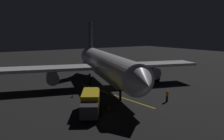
{
  "coord_description": "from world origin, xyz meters",
  "views": [
    {
      "loc": [
        21.28,
        34.71,
        9.93
      ],
      "look_at": [
        0.0,
        2.0,
        3.5
      ],
      "focal_mm": 37.4,
      "sensor_mm": 36.0,
      "label": 1
    }
  ],
  "objects_px": {
    "baggage_truck": "(91,103)",
    "ground_crew_worker": "(167,96)",
    "traffic_cone_near_left": "(109,108)",
    "catering_truck": "(146,76)",
    "airliner": "(105,65)",
    "traffic_cone_near_right": "(72,96)"
  },
  "relations": [
    {
      "from": "traffic_cone_near_left",
      "to": "traffic_cone_near_right",
      "type": "relative_size",
      "value": 1.0
    },
    {
      "from": "catering_truck",
      "to": "traffic_cone_near_right",
      "type": "relative_size",
      "value": 12.04
    },
    {
      "from": "traffic_cone_near_left",
      "to": "ground_crew_worker",
      "type": "bearing_deg",
      "value": 169.2
    },
    {
      "from": "baggage_truck",
      "to": "traffic_cone_near_left",
      "type": "height_order",
      "value": "baggage_truck"
    },
    {
      "from": "airliner",
      "to": "catering_truck",
      "type": "bearing_deg",
      "value": 169.68
    },
    {
      "from": "catering_truck",
      "to": "ground_crew_worker",
      "type": "xyz_separation_m",
      "value": [
        5.76,
        10.98,
        -0.45
      ]
    },
    {
      "from": "catering_truck",
      "to": "ground_crew_worker",
      "type": "bearing_deg",
      "value": 62.3
    },
    {
      "from": "baggage_truck",
      "to": "ground_crew_worker",
      "type": "bearing_deg",
      "value": 171.42
    },
    {
      "from": "catering_truck",
      "to": "traffic_cone_near_right",
      "type": "xyz_separation_m",
      "value": [
        16.26,
        1.58,
        -1.08
      ]
    },
    {
      "from": "baggage_truck",
      "to": "ground_crew_worker",
      "type": "height_order",
      "value": "baggage_truck"
    },
    {
      "from": "airliner",
      "to": "baggage_truck",
      "type": "height_order",
      "value": "airliner"
    },
    {
      "from": "baggage_truck",
      "to": "ground_crew_worker",
      "type": "xyz_separation_m",
      "value": [
        -11.4,
        1.72,
        -0.43
      ]
    },
    {
      "from": "baggage_truck",
      "to": "traffic_cone_near_right",
      "type": "relative_size",
      "value": 12.11
    },
    {
      "from": "airliner",
      "to": "catering_truck",
      "type": "distance_m",
      "value": 9.09
    },
    {
      "from": "traffic_cone_near_right",
      "to": "traffic_cone_near_left",
      "type": "bearing_deg",
      "value": 102.23
    },
    {
      "from": "catering_truck",
      "to": "baggage_truck",
      "type": "bearing_deg",
      "value": 28.35
    },
    {
      "from": "catering_truck",
      "to": "ground_crew_worker",
      "type": "distance_m",
      "value": 12.41
    },
    {
      "from": "catering_truck",
      "to": "airliner",
      "type": "bearing_deg",
      "value": -10.32
    },
    {
      "from": "ground_crew_worker",
      "to": "traffic_cone_near_left",
      "type": "relative_size",
      "value": 3.16
    },
    {
      "from": "catering_truck",
      "to": "traffic_cone_near_left",
      "type": "height_order",
      "value": "catering_truck"
    },
    {
      "from": "traffic_cone_near_left",
      "to": "airliner",
      "type": "bearing_deg",
      "value": -119.25
    },
    {
      "from": "airliner",
      "to": "traffic_cone_near_right",
      "type": "relative_size",
      "value": 66.16
    }
  ]
}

